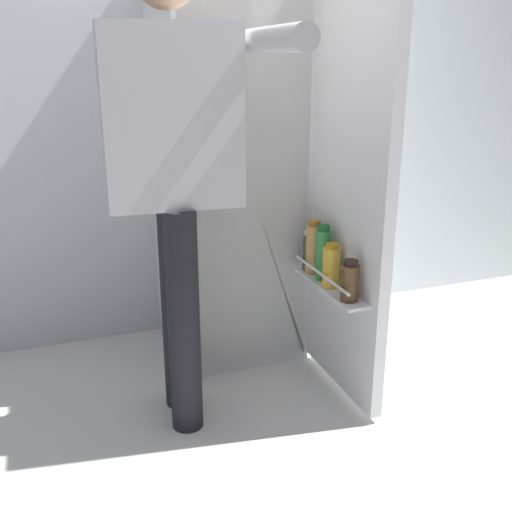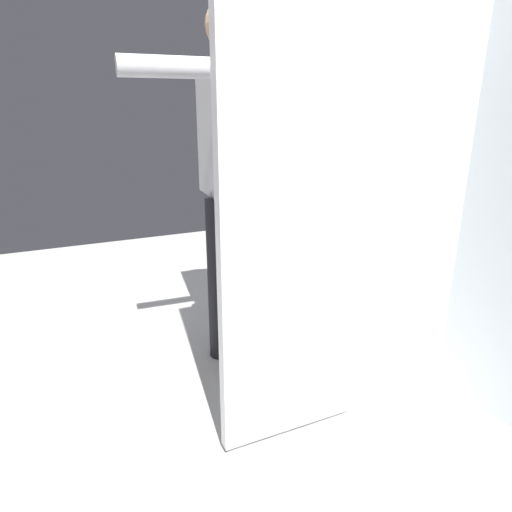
% 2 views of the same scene
% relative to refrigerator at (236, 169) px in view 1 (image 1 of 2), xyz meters
% --- Properties ---
extents(ground_plane, '(5.74, 5.74, 0.00)m').
position_rel_refrigerator_xyz_m(ground_plane, '(-0.03, -0.48, -0.89)').
color(ground_plane, silver).
extents(kitchen_wall, '(4.40, 0.10, 2.42)m').
position_rel_refrigerator_xyz_m(kitchen_wall, '(-0.03, 0.38, 0.32)').
color(kitchen_wall, silver).
rests_on(kitchen_wall, ground_plane).
extents(refrigerator, '(0.64, 1.15, 1.78)m').
position_rel_refrigerator_xyz_m(refrigerator, '(0.00, 0.00, 0.00)').
color(refrigerator, white).
rests_on(refrigerator, ground_plane).
extents(person, '(0.57, 0.82, 1.73)m').
position_rel_refrigerator_xyz_m(person, '(-0.38, -0.48, 0.17)').
color(person, black).
rests_on(person, ground_plane).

